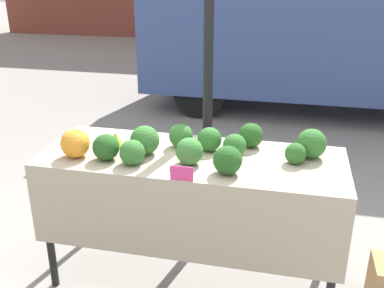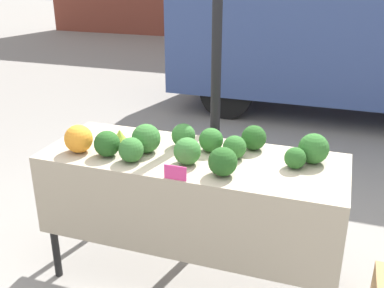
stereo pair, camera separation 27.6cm
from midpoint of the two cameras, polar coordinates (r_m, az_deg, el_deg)
The scene contains 18 objects.
ground_plane at distance 3.27m, azimuth 2.52°, elevation -16.45°, with size 40.00×40.00×0.00m, color gray.
tent_pole at distance 3.15m, azimuth 5.62°, elevation 9.03°, with size 0.07×0.07×2.66m.
parked_truck at distance 6.69m, azimuth 21.15°, elevation 14.90°, with size 5.15×1.89×2.56m.
market_table at distance 2.79m, azimuth 2.40°, elevation -4.59°, with size 1.89×0.71×0.92m.
orange_cauliflower at distance 2.88m, azimuth -11.57°, elevation 0.60°, with size 0.18×0.18×0.18m.
romanesco_head at distance 2.99m, azimuth -6.54°, elevation 0.92°, with size 0.12×0.12×0.10m.
broccoli_head_0 at distance 2.69m, azimuth -4.84°, elevation -0.80°, with size 0.15×0.15×0.15m.
broccoli_head_1 at distance 2.82m, azimuth -3.07°, elevation 0.67°, with size 0.18×0.18×0.18m.
broccoli_head_2 at distance 2.84m, azimuth 5.22°, elevation 0.45°, with size 0.15×0.15×0.15m.
broccoli_head_3 at distance 2.53m, azimuth 7.06°, elevation -2.31°, with size 0.17×0.17×0.17m.
broccoli_head_4 at distance 2.80m, azimuth 17.94°, elevation -0.61°, with size 0.18×0.18×0.18m.
broccoli_head_5 at distance 2.91m, azimuth 1.62°, elevation 1.06°, with size 0.16×0.16×0.16m.
broccoli_head_6 at distance 2.79m, azimuth -7.98°, elevation -0.02°, with size 0.16×0.16×0.16m.
broccoli_head_7 at distance 2.71m, azimuth 15.85°, elevation -1.79°, with size 0.13×0.13×0.13m.
broccoli_head_8 at distance 2.76m, azimuth 8.29°, elevation -0.47°, with size 0.15×0.15×0.15m.
broccoli_head_9 at distance 2.65m, azimuth 2.37°, elevation -0.97°, with size 0.16×0.16×0.16m.
broccoli_head_10 at distance 2.91m, azimuth 10.57°, elevation 0.74°, with size 0.16×0.16×0.16m.
price_sign at distance 2.48m, azimuth 1.05°, elevation -3.74°, with size 0.13×0.01×0.08m.
Camera 2 is at (0.83, -2.42, 2.04)m, focal length 42.00 mm.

